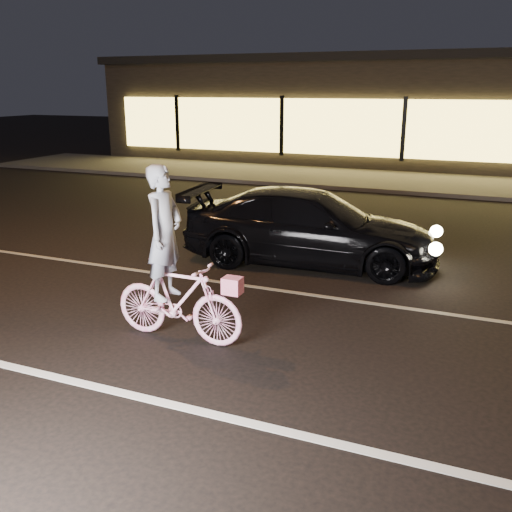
% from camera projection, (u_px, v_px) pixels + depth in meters
% --- Properties ---
extents(ground, '(90.00, 90.00, 0.00)m').
position_uv_depth(ground, '(210.00, 340.00, 7.08)').
color(ground, black).
rests_on(ground, ground).
extents(lane_stripe_near, '(60.00, 0.12, 0.01)m').
position_uv_depth(lane_stripe_near, '(142.00, 398.00, 5.75)').
color(lane_stripe_near, silver).
rests_on(lane_stripe_near, ground).
extents(lane_stripe_far, '(60.00, 0.10, 0.01)m').
position_uv_depth(lane_stripe_far, '(269.00, 289.00, 8.85)').
color(lane_stripe_far, gray).
rests_on(lane_stripe_far, ground).
extents(sidewalk, '(30.00, 4.00, 0.12)m').
position_uv_depth(sidewalk, '(392.00, 181.00, 18.57)').
color(sidewalk, '#383533').
rests_on(sidewalk, ground).
extents(storefront, '(25.40, 8.42, 4.20)m').
position_uv_depth(storefront, '(420.00, 109.00, 23.25)').
color(storefront, black).
rests_on(storefront, ground).
extents(cyclist, '(1.72, 0.59, 2.16)m').
position_uv_depth(cyclist, '(174.00, 280.00, 6.90)').
color(cyclist, '#FD4EA0').
rests_on(cyclist, ground).
extents(sedan, '(4.60, 2.21, 1.29)m').
position_uv_depth(sedan, '(310.00, 227.00, 10.00)').
color(sedan, black).
rests_on(sedan, ground).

